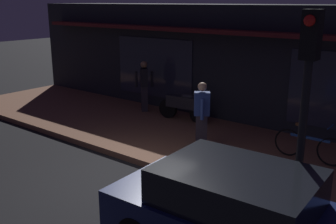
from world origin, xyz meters
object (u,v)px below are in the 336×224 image
(motorcycle, at_px, (184,105))
(traffic_light_pole, at_px, (306,89))
(parked_car_near, at_px, (242,217))
(person_photographer, at_px, (144,85))
(person_bystander, at_px, (202,114))
(bicycle_parked, at_px, (309,146))

(motorcycle, height_order, traffic_light_pole, traffic_light_pole)
(parked_car_near, bearing_deg, person_photographer, 141.73)
(person_bystander, xyz_separation_m, parked_car_near, (2.84, -3.21, -0.32))
(bicycle_parked, xyz_separation_m, parked_car_near, (0.44, -4.05, 0.20))
(person_bystander, relative_size, traffic_light_pole, 0.46)
(motorcycle, xyz_separation_m, person_bystander, (1.71, -1.63, 0.38))
(motorcycle, distance_m, parked_car_near, 6.64)
(motorcycle, distance_m, person_bystander, 2.39)
(motorcycle, relative_size, bicycle_parked, 1.03)
(parked_car_near, bearing_deg, traffic_light_pole, 67.59)
(person_bystander, distance_m, traffic_light_pole, 4.19)
(bicycle_parked, height_order, parked_car_near, parked_car_near)
(traffic_light_pole, bearing_deg, parked_car_near, -112.41)
(person_photographer, bearing_deg, parked_car_near, -38.27)
(bicycle_parked, height_order, person_bystander, person_bystander)
(motorcycle, relative_size, person_photographer, 1.02)
(bicycle_parked, xyz_separation_m, person_photographer, (-5.82, 0.89, 0.52))
(bicycle_parked, distance_m, person_photographer, 5.91)
(bicycle_parked, distance_m, person_bystander, 2.59)
(person_bystander, relative_size, parked_car_near, 0.40)
(motorcycle, xyz_separation_m, bicycle_parked, (4.11, -0.80, -0.14))
(person_photographer, relative_size, traffic_light_pole, 0.46)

